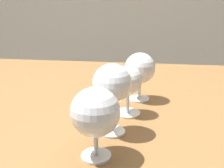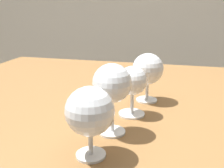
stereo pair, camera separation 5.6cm
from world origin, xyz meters
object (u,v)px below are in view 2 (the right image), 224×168
wine_glass_port (132,83)px  wine_glass_rose (148,69)px  wine_glass_white (90,112)px  wine_glass_pinot (112,84)px

wine_glass_port → wine_glass_rose: (0.02, 0.11, 0.01)m
wine_glass_white → wine_glass_pinot: (0.02, 0.10, 0.02)m
wine_glass_pinot → wine_glass_port: (0.02, 0.11, -0.03)m
wine_glass_pinot → wine_glass_rose: (0.05, 0.22, -0.02)m
wine_glass_rose → wine_glass_pinot: bearing=-102.6°
wine_glass_pinot → wine_glass_rose: bearing=77.4°
wine_glass_pinot → wine_glass_port: 0.12m
wine_glass_pinot → wine_glass_port: size_ratio=1.22×
wine_glass_port → wine_glass_pinot: bearing=-102.8°
wine_glass_white → wine_glass_port: wine_glass_white is taller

